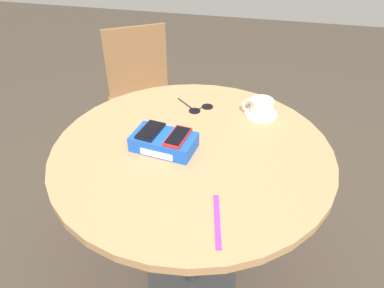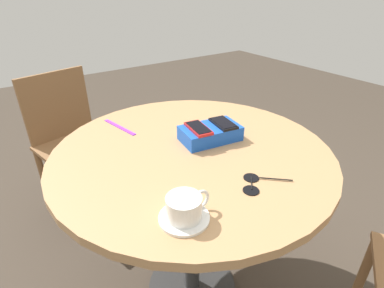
# 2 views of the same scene
# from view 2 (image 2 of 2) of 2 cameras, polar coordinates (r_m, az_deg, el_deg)

# --- Properties ---
(ground_plane) EXTENTS (8.00, 8.00, 0.00)m
(ground_plane) POSITION_cam_2_polar(r_m,az_deg,el_deg) (1.61, -0.00, -25.52)
(ground_plane) COLOR #42382D
(round_table) EXTENTS (1.00, 1.00, 0.77)m
(round_table) POSITION_cam_2_polar(r_m,az_deg,el_deg) (1.14, -0.00, -6.13)
(round_table) COLOR #2D2D2D
(round_table) RESTS_ON ground_plane
(phone_box) EXTENTS (0.24, 0.16, 0.05)m
(phone_box) POSITION_cam_2_polar(r_m,az_deg,el_deg) (1.13, 3.48, 2.07)
(phone_box) COLOR blue
(phone_box) RESTS_ON round_table
(phone_black) EXTENTS (0.08, 0.13, 0.01)m
(phone_black) POSITION_cam_2_polar(r_m,az_deg,el_deg) (1.14, 5.97, 3.96)
(phone_black) COLOR black
(phone_black) RESTS_ON phone_box
(phone_red) EXTENTS (0.08, 0.13, 0.01)m
(phone_red) POSITION_cam_2_polar(r_m,az_deg,el_deg) (1.09, 1.23, 3.01)
(phone_red) COLOR red
(phone_red) RESTS_ON phone_box
(saucer) EXTENTS (0.13, 0.13, 0.01)m
(saucer) POSITION_cam_2_polar(r_m,az_deg,el_deg) (0.78, -1.51, -13.86)
(saucer) COLOR white
(saucer) RESTS_ON round_table
(coffee_cup) EXTENTS (0.12, 0.09, 0.06)m
(coffee_cup) POSITION_cam_2_polar(r_m,az_deg,el_deg) (0.76, -1.37, -11.83)
(coffee_cup) COLOR white
(coffee_cup) RESTS_ON saucer
(lanyard_strap) EXTENTS (0.06, 0.20, 0.00)m
(lanyard_strap) POSITION_cam_2_polar(r_m,az_deg,el_deg) (1.27, -13.62, 3.16)
(lanyard_strap) COLOR purple
(lanyard_strap) RESTS_ON round_table
(sunglasses) EXTENTS (0.16, 0.11, 0.01)m
(sunglasses) POSITION_cam_2_polar(r_m,az_deg,el_deg) (0.92, 11.72, -7.33)
(sunglasses) COLOR black
(sunglasses) RESTS_ON round_table
(chair_far_side) EXTENTS (0.50, 0.50, 0.85)m
(chair_far_side) POSITION_cam_2_polar(r_m,az_deg,el_deg) (1.92, -21.42, 0.27)
(chair_far_side) COLOR brown
(chair_far_side) RESTS_ON ground_plane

